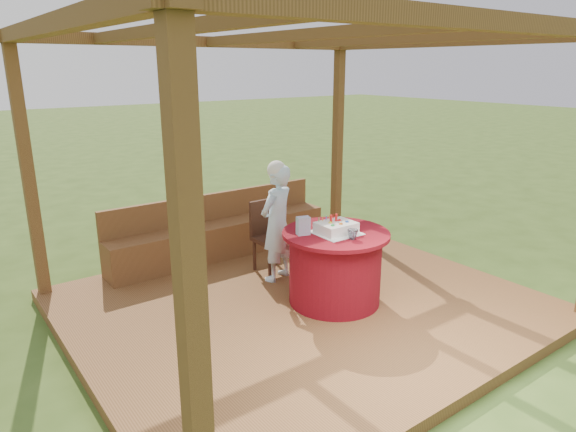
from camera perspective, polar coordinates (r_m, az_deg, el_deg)
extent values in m
plane|color=#324B19|center=(5.54, 1.56, -10.56)|extent=(60.00, 60.00, 0.00)
cube|color=brown|center=(5.52, 1.57, -10.01)|extent=(4.50, 4.00, 0.12)
cube|color=brown|center=(2.46, -10.68, -10.30)|extent=(0.12, 0.12, 2.60)
cube|color=brown|center=(5.94, -26.91, 4.02)|extent=(0.12, 0.12, 2.60)
cube|color=brown|center=(7.83, 5.53, 8.32)|extent=(0.12, 0.12, 2.60)
cube|color=brown|center=(3.66, 21.50, 19.50)|extent=(4.50, 0.14, 0.12)
cube|color=brown|center=(6.53, -9.00, 18.57)|extent=(4.50, 0.14, 0.12)
cube|color=brown|center=(4.00, -24.42, 18.84)|extent=(0.14, 4.00, 0.12)
cube|color=brown|center=(6.48, 17.59, 18.05)|extent=(0.14, 4.00, 0.12)
cube|color=brown|center=(4.27, -12.90, 19.59)|extent=(0.10, 3.70, 0.10)
cube|color=brown|center=(4.95, 1.82, 19.49)|extent=(0.10, 3.70, 0.10)
cube|color=brown|center=(5.84, 12.47, 18.67)|extent=(0.10, 3.70, 0.10)
cube|color=brown|center=(6.72, -7.36, -2.54)|extent=(3.00, 0.42, 0.45)
cube|color=brown|center=(6.76, -8.23, 1.08)|extent=(3.00, 0.06, 0.35)
cylinder|color=maroon|center=(5.37, 5.24, -5.87)|extent=(0.95, 0.95, 0.73)
cylinder|color=maroon|center=(5.24, 5.34, -1.98)|extent=(1.10, 1.10, 0.04)
cube|color=#3D1F13|center=(6.12, -1.69, -2.60)|extent=(0.40, 0.40, 0.05)
cylinder|color=#3D1F13|center=(5.98, -2.05, -5.12)|extent=(0.04, 0.04, 0.40)
cylinder|color=#3D1F13|center=(6.15, 0.41, -4.46)|extent=(0.04, 0.04, 0.40)
cylinder|color=#3D1F13|center=(6.23, -3.74, -4.24)|extent=(0.04, 0.04, 0.40)
cylinder|color=#3D1F13|center=(6.40, -1.33, -3.64)|extent=(0.04, 0.04, 0.40)
cube|color=#3D1F13|center=(6.19, -2.68, -0.19)|extent=(0.40, 0.04, 0.45)
imported|color=#A1D1EF|center=(5.81, -1.24, -0.81)|extent=(0.57, 0.47, 1.35)
sphere|color=white|center=(5.66, -1.28, 5.13)|extent=(0.21, 0.21, 0.21)
cube|color=white|center=(5.20, 5.35, -1.86)|extent=(0.43, 0.43, 0.01)
cube|color=white|center=(5.18, 5.36, -1.28)|extent=(0.37, 0.30, 0.11)
cylinder|color=red|center=(5.16, 4.80, -0.29)|extent=(0.03, 0.03, 0.08)
cylinder|color=red|center=(5.20, 5.38, -0.16)|extent=(0.03, 0.03, 0.08)
sphere|color=green|center=(5.05, 4.98, -0.95)|extent=(0.04, 0.04, 0.04)
sphere|color=orange|center=(5.11, 5.90, -0.78)|extent=(0.04, 0.04, 0.04)
sphere|color=blue|center=(5.19, 6.57, -0.53)|extent=(0.04, 0.04, 0.04)
sphere|color=yellow|center=(5.13, 4.73, -0.66)|extent=(0.04, 0.04, 0.04)
sphere|color=red|center=(5.23, 5.74, -0.38)|extent=(0.04, 0.04, 0.04)
cube|color=#C680AE|center=(5.10, 1.70, -1.09)|extent=(0.15, 0.12, 0.18)
imported|color=silver|center=(5.02, 7.20, -2.04)|extent=(0.13, 0.13, 0.10)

